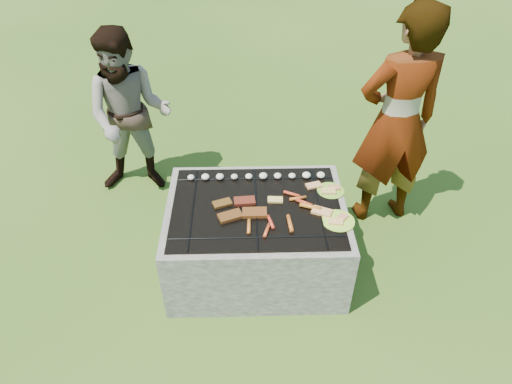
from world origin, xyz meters
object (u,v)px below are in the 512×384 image
(plate_far, at_px, (331,191))
(plate_near, at_px, (338,221))
(fire_pit, at_px, (256,239))
(cook, at_px, (397,122))
(bystander, at_px, (130,116))

(plate_far, height_order, plate_near, same)
(fire_pit, distance_m, cook, 1.42)
(plate_near, relative_size, bystander, 0.18)
(plate_near, distance_m, cook, 1.00)
(fire_pit, bearing_deg, plate_near, -16.97)
(plate_near, bearing_deg, plate_far, 90.07)
(plate_far, height_order, cook, cook)
(plate_far, bearing_deg, bystander, 151.38)
(plate_far, height_order, bystander, bystander)
(plate_far, distance_m, cook, 0.77)
(cook, bearing_deg, plate_far, 28.22)
(plate_far, xyz_separation_m, cook, (0.55, 0.43, 0.32))
(cook, relative_size, bystander, 1.22)
(fire_pit, xyz_separation_m, cook, (1.11, 0.59, 0.65))
(fire_pit, relative_size, cook, 0.70)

